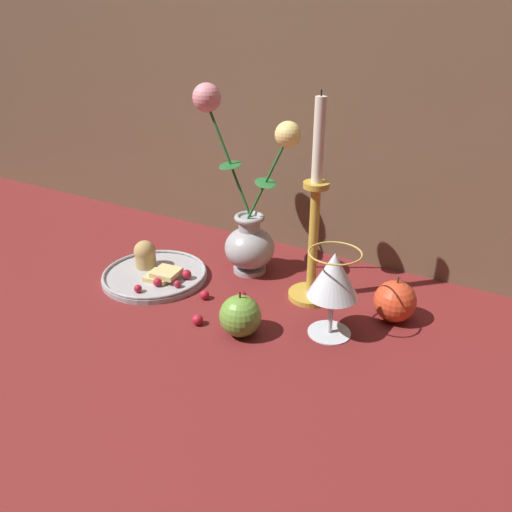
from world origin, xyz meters
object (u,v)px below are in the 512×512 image
Objects in this scene: apple_beside_vase at (395,301)px; wine_glass at (333,278)px; apple_near_glass at (240,316)px; candlestick at (314,232)px; plate_with_pastries at (154,271)px; vase at (247,220)px.

wine_glass is at bearing -129.92° from apple_beside_vase.
wine_glass is at bearing 30.92° from apple_near_glass.
candlestick reaches higher than apple_beside_vase.
wine_glass is at bearing -0.61° from plate_with_pastries.
candlestick is at bearing 73.17° from apple_near_glass.
vase is 0.33m from apple_beside_vase.
vase is at bearing 118.11° from apple_near_glass.
plate_with_pastries is at bearing -140.34° from vase.
candlestick is at bearing 129.99° from wine_glass.
wine_glass is (0.39, -0.00, 0.09)m from plate_with_pastries.
apple_beside_vase is (0.32, -0.03, -0.08)m from vase.
candlestick is at bearing -178.67° from apple_beside_vase.
candlestick is 0.20m from apple_near_glass.
candlestick is (-0.08, 0.09, 0.03)m from wine_glass.
vase is at bearing 167.79° from candlestick.
apple_near_glass is (-0.13, -0.08, -0.07)m from wine_glass.
plate_with_pastries is 0.48m from apple_beside_vase.
wine_glass is 1.83× the size of apple_near_glass.
vase is 0.22m from plate_with_pastries.
vase reaches higher than wine_glass.
vase is 0.17m from candlestick.
apple_near_glass is (0.11, -0.20, -0.08)m from vase.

